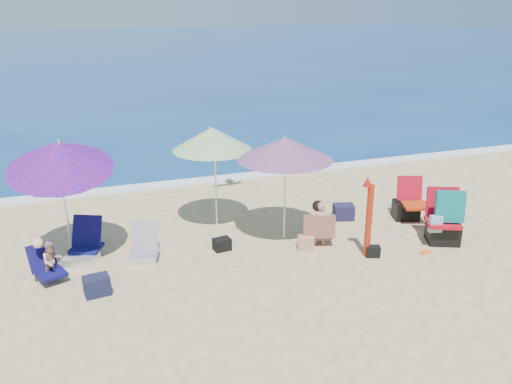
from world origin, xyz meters
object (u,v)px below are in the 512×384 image
object	(u,v)px
umbrella_blue	(59,156)
furled_umbrella	(369,213)
umbrella_striped	(212,139)
chair_rainbow	(144,251)
person_left	(50,261)
umbrella_turquoise	(285,149)
camp_chair_right	(444,223)
chair_navy	(84,250)
person_center	(319,224)
camp_chair_left	(408,207)

from	to	relation	value
umbrella_blue	furled_umbrella	bearing A→B (deg)	-16.10
umbrella_striped	furled_umbrella	distance (m)	3.35
chair_rainbow	person_left	size ratio (longest dim) A/B	0.89
umbrella_blue	chair_rainbow	size ratio (longest dim) A/B	3.46
umbrella_turquoise	camp_chair_right	xyz separation A→B (m)	(2.82, -1.18, -1.43)
chair_navy	chair_rainbow	world-z (taller)	chair_navy
chair_navy	person_left	world-z (taller)	person_left
umbrella_turquoise	person_left	xyz separation A→B (m)	(-4.28, -0.26, -1.47)
person_center	person_left	bearing A→B (deg)	177.30
umbrella_turquoise	chair_navy	bearing A→B (deg)	174.99
umbrella_turquoise	person_center	world-z (taller)	umbrella_turquoise
chair_navy	chair_rainbow	xyz separation A→B (m)	(1.03, -0.33, -0.02)
umbrella_turquoise	umbrella_striped	distance (m)	1.55
person_left	chair_navy	bearing A→B (deg)	47.43
chair_rainbow	camp_chair_right	distance (m)	5.66
chair_navy	umbrella_turquoise	bearing A→B (deg)	-5.01
person_center	chair_navy	bearing A→B (deg)	169.16
umbrella_turquoise	chair_rainbow	distance (m)	3.18
umbrella_blue	person_center	xyz separation A→B (m)	(4.47, -0.78, -1.56)
umbrella_blue	chair_navy	distance (m)	1.80
furled_umbrella	camp_chair_left	bearing A→B (deg)	35.99
chair_navy	chair_rainbow	bearing A→B (deg)	-18.02
chair_navy	person_left	size ratio (longest dim) A/B	1.16
umbrella_turquoise	person_left	size ratio (longest dim) A/B	2.63
umbrella_striped	camp_chair_left	bearing A→B (deg)	-14.02
umbrella_blue	furled_umbrella	size ratio (longest dim) A/B	1.59
camp_chair_right	person_left	world-z (taller)	camp_chair_right
chair_navy	furled_umbrella	bearing A→B (deg)	-17.15
umbrella_striped	camp_chair_left	world-z (taller)	umbrella_striped
umbrella_turquoise	person_left	bearing A→B (deg)	-176.50
chair_rainbow	person_left	world-z (taller)	person_left
umbrella_striped	camp_chair_left	size ratio (longest dim) A/B	2.30
furled_umbrella	chair_rainbow	xyz separation A→B (m)	(-3.86, 1.17, -0.66)
camp_chair_right	person_center	distance (m)	2.40
camp_chair_right	person_left	xyz separation A→B (m)	(-7.10, 0.91, -0.04)
person_left	furled_umbrella	bearing A→B (deg)	-9.60
umbrella_striped	person_left	size ratio (longest dim) A/B	2.68
umbrella_turquoise	umbrella_blue	xyz separation A→B (m)	(-3.95, 0.29, 0.15)
umbrella_blue	chair_rainbow	world-z (taller)	umbrella_blue
umbrella_striped	camp_chair_left	xyz separation A→B (m)	(3.99, -1.00, -1.57)
umbrella_turquoise	umbrella_blue	world-z (taller)	umbrella_blue
person_center	umbrella_blue	bearing A→B (deg)	170.12
camp_chair_right	person_center	bearing A→B (deg)	163.35
furled_umbrella	chair_rainbow	size ratio (longest dim) A/B	2.17
chair_rainbow	camp_chair_left	size ratio (longest dim) A/B	0.76
camp_chair_left	person_center	size ratio (longest dim) A/B	1.04
chair_rainbow	umbrella_striped	bearing A→B (deg)	34.07
umbrella_turquoise	umbrella_striped	bearing A→B (deg)	136.02
person_left	chair_rainbow	bearing A→B (deg)	9.27
umbrella_turquoise	chair_navy	world-z (taller)	umbrella_turquoise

